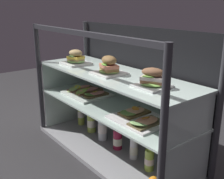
# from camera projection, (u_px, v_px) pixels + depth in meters

# --- Properties ---
(ground_plane) EXTENTS (6.00, 6.00, 0.02)m
(ground_plane) POSITION_uv_depth(u_px,v_px,m) (112.00, 154.00, 2.06)
(ground_plane) COLOR #2D2C2D
(ground_plane) RESTS_ON ground
(case_base_deck) EXTENTS (1.38, 0.50, 0.03)m
(case_base_deck) POSITION_uv_depth(u_px,v_px,m) (112.00, 151.00, 2.05)
(case_base_deck) COLOR #9A999D
(case_base_deck) RESTS_ON ground
(case_frame) EXTENTS (1.38, 0.50, 0.91)m
(case_frame) POSITION_uv_depth(u_px,v_px,m) (126.00, 85.00, 1.98)
(case_frame) COLOR #333338
(case_frame) RESTS_ON ground
(riser_lower_tier) EXTENTS (1.31, 0.42, 0.33)m
(riser_lower_tier) POSITION_uv_depth(u_px,v_px,m) (112.00, 128.00, 2.00)
(riser_lower_tier) COLOR silver
(riser_lower_tier) RESTS_ON case_base_deck
(shelf_lower_glass) EXTENTS (1.33, 0.44, 0.01)m
(shelf_lower_glass) POSITION_uv_depth(u_px,v_px,m) (112.00, 106.00, 1.95)
(shelf_lower_glass) COLOR silver
(shelf_lower_glass) RESTS_ON riser_lower_tier
(riser_upper_tier) EXTENTS (1.31, 0.42, 0.22)m
(riser_upper_tier) POSITION_uv_depth(u_px,v_px,m) (112.00, 90.00, 1.91)
(riser_upper_tier) COLOR silver
(riser_upper_tier) RESTS_ON shelf_lower_glass
(shelf_upper_glass) EXTENTS (1.33, 0.44, 0.01)m
(shelf_upper_glass) POSITION_uv_depth(u_px,v_px,m) (112.00, 74.00, 1.88)
(shelf_upper_glass) COLOR silver
(shelf_upper_glass) RESTS_ON riser_upper_tier
(plated_roll_sandwich_mid_right) EXTENTS (0.19, 0.19, 0.11)m
(plated_roll_sandwich_mid_right) POSITION_uv_depth(u_px,v_px,m) (76.00, 59.00, 2.13)
(plated_roll_sandwich_mid_right) COLOR white
(plated_roll_sandwich_mid_right) RESTS_ON shelf_upper_glass
(plated_roll_sandwich_right_of_center) EXTENTS (0.20, 0.20, 0.12)m
(plated_roll_sandwich_right_of_center) POSITION_uv_depth(u_px,v_px,m) (109.00, 67.00, 1.84)
(plated_roll_sandwich_right_of_center) COLOR white
(plated_roll_sandwich_right_of_center) RESTS_ON shelf_upper_glass
(plated_roll_sandwich_near_right_corner) EXTENTS (0.18, 0.18, 0.11)m
(plated_roll_sandwich_near_right_corner) POSITION_uv_depth(u_px,v_px,m) (152.00, 80.00, 1.55)
(plated_roll_sandwich_near_right_corner) COLOR white
(plated_roll_sandwich_near_right_corner) RESTS_ON shelf_upper_glass
(open_sandwich_tray_near_left_corner) EXTENTS (0.34, 0.29, 0.06)m
(open_sandwich_tray_near_left_corner) POSITION_uv_depth(u_px,v_px,m) (87.00, 92.00, 2.17)
(open_sandwich_tray_near_left_corner) COLOR white
(open_sandwich_tray_near_left_corner) RESTS_ON shelf_lower_glass
(open_sandwich_tray_near_right_corner) EXTENTS (0.34, 0.30, 0.06)m
(open_sandwich_tray_near_right_corner) POSITION_uv_depth(u_px,v_px,m) (139.00, 118.00, 1.69)
(open_sandwich_tray_near_right_corner) COLOR white
(open_sandwich_tray_near_right_corner) RESTS_ON shelf_lower_glass
(juice_bottle_back_right) EXTENTS (0.06, 0.06, 0.23)m
(juice_bottle_back_right) POSITION_uv_depth(u_px,v_px,m) (81.00, 113.00, 2.44)
(juice_bottle_back_right) COLOR #BFD54E
(juice_bottle_back_right) RESTS_ON case_base_deck
(juice_bottle_front_middle) EXTENTS (0.07, 0.07, 0.26)m
(juice_bottle_front_middle) POSITION_uv_depth(u_px,v_px,m) (91.00, 120.00, 2.30)
(juice_bottle_front_middle) COLOR #B6D251
(juice_bottle_front_middle) RESTS_ON case_base_deck
(juice_bottle_front_second) EXTENTS (0.07, 0.07, 0.24)m
(juice_bottle_front_second) POSITION_uv_depth(u_px,v_px,m) (103.00, 127.00, 2.16)
(juice_bottle_front_second) COLOR silver
(juice_bottle_front_second) RESTS_ON case_base_deck
(juice_bottle_back_center) EXTENTS (0.07, 0.07, 0.21)m
(juice_bottle_back_center) POSITION_uv_depth(u_px,v_px,m) (118.00, 139.00, 2.03)
(juice_bottle_back_center) COLOR #A11A3B
(juice_bottle_back_center) RESTS_ON case_base_deck
(juice_bottle_back_left) EXTENTS (0.06, 0.06, 0.22)m
(juice_bottle_back_left) POSITION_uv_depth(u_px,v_px,m) (134.00, 147.00, 1.90)
(juice_bottle_back_left) COLOR white
(juice_bottle_back_left) RESTS_ON case_base_deck
(juice_bottle_front_fourth) EXTENTS (0.06, 0.06, 0.19)m
(juice_bottle_front_fourth) POSITION_uv_depth(u_px,v_px,m) (149.00, 159.00, 1.77)
(juice_bottle_front_fourth) COLOR #ADD04D
(juice_bottle_front_fourth) RESTS_ON case_base_deck
(orange_fruit_beside_bottles) EXTENTS (0.07, 0.07, 0.07)m
(orange_fruit_beside_bottles) POSITION_uv_depth(u_px,v_px,m) (165.00, 177.00, 1.66)
(orange_fruit_beside_bottles) COLOR orange
(orange_fruit_beside_bottles) RESTS_ON case_base_deck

